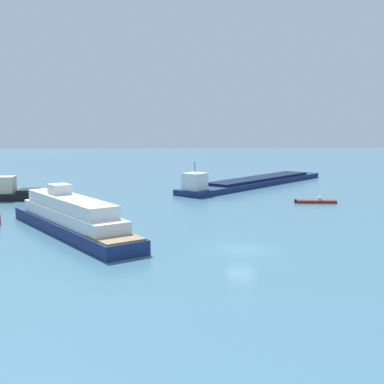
# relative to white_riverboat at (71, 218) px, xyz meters

# --- Properties ---
(ground_plane) EXTENTS (400.00, 400.00, 0.00)m
(ground_plane) POSITION_rel_white_riverboat_xyz_m (17.21, -7.80, -1.72)
(ground_plane) COLOR teal
(white_riverboat) EXTENTS (17.47, 23.74, 6.46)m
(white_riverboat) POSITION_rel_white_riverboat_xyz_m (0.00, 0.00, 0.00)
(white_riverboat) COLOR navy
(white_riverboat) RESTS_ON ground
(small_motorboat) EXTENTS (6.25, 1.76, 0.94)m
(small_motorboat) POSITION_rel_white_riverboat_xyz_m (32.68, 19.28, -1.48)
(small_motorboat) COLOR maroon
(small_motorboat) RESTS_ON ground
(tugboat) EXTENTS (10.82, 4.02, 4.85)m
(tugboat) POSITION_rel_white_riverboat_xyz_m (-14.70, 25.21, -0.50)
(tugboat) COLOR black
(tugboat) RESTS_ON ground
(cargo_barge) EXTENTS (32.65, 34.38, 5.56)m
(cargo_barge) POSITION_rel_white_riverboat_xyz_m (27.00, 40.94, -0.92)
(cargo_barge) COLOR navy
(cargo_barge) RESTS_ON ground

